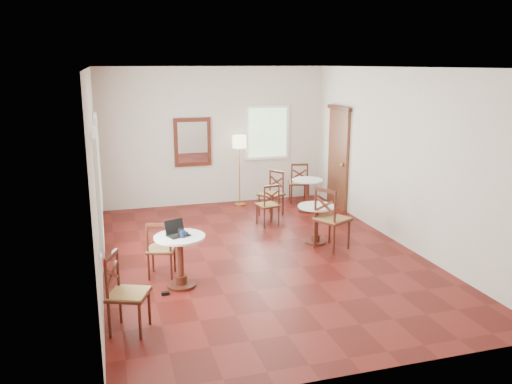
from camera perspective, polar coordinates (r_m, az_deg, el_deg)
ground at (r=8.66m, az=0.57°, el=-6.90°), size 7.00×7.00×0.00m
room_shell at (r=8.42m, az=-0.34°, el=5.81°), size 5.02×7.02×3.01m
cafe_table_near at (r=7.42m, az=-8.22°, el=-6.83°), size 0.71×0.71×0.75m
cafe_table_mid at (r=9.16m, az=6.54°, el=-3.04°), size 0.64×0.64×0.68m
cafe_table_back at (r=11.12m, az=5.59°, el=0.04°), size 0.65×0.65×0.69m
chair_near_a at (r=7.81m, az=-10.28°, el=-6.10°), size 0.50×0.50×0.87m
chair_near_b at (r=6.36m, az=-13.90°, el=-10.62°), size 0.57×0.57×0.95m
chair_mid_a at (r=10.10m, az=1.34°, el=-1.40°), size 0.45×0.45×0.83m
chair_mid_b at (r=8.86m, az=8.16°, el=-2.90°), size 0.67×0.67×1.07m
chair_back_a at (r=11.84m, az=4.63°, el=1.05°), size 0.51×0.51×0.91m
chair_back_b at (r=10.77m, az=1.73°, el=-0.18°), size 0.58×0.58×0.92m
floor_lamp at (r=11.39m, az=-1.82°, el=4.97°), size 0.30×0.30×1.55m
laptop at (r=7.35m, az=-8.62°, el=-4.27°), size 0.35×0.33×0.21m
mouse at (r=7.32m, az=-8.39°, el=-4.60°), size 0.12×0.08×0.04m
navy_mug at (r=7.25m, az=-7.93°, el=-4.53°), size 0.12×0.08×0.09m
water_glass at (r=7.34m, az=-8.29°, el=-4.31°), size 0.06×0.06×0.09m
power_adapter at (r=7.36m, az=-9.82°, el=-10.79°), size 0.10×0.06×0.04m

